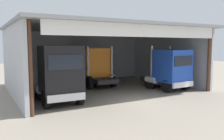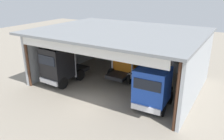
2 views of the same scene
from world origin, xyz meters
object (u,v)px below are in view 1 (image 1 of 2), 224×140
(truck_blue_yard_outside, at_px, (170,69))
(tool_cart, at_px, (108,76))
(truck_orange_center_right_bay, at_px, (95,66))
(truck_black_right_bay, at_px, (59,74))
(oil_drum, at_px, (98,76))

(truck_blue_yard_outside, xyz_separation_m, tool_cart, (-1.94, 7.27, -1.31))
(truck_orange_center_right_bay, xyz_separation_m, truck_blue_yard_outside, (4.64, -4.89, -0.08))
(truck_black_right_bay, distance_m, truck_blue_yard_outside, 9.54)
(truck_blue_yard_outside, bearing_deg, truck_black_right_bay, -2.18)
(truck_black_right_bay, xyz_separation_m, oil_drum, (6.63, 7.96, -1.51))
(tool_cart, bearing_deg, truck_blue_yard_outside, -75.03)
(truck_black_right_bay, height_order, tool_cart, truck_black_right_bay)
(oil_drum, xyz_separation_m, tool_cart, (0.96, -0.62, 0.05))
(truck_black_right_bay, xyz_separation_m, truck_orange_center_right_bay, (4.89, 4.95, -0.08))
(truck_black_right_bay, relative_size, truck_blue_yard_outside, 1.16)
(oil_drum, bearing_deg, tool_cart, -32.91)
(truck_black_right_bay, relative_size, oil_drum, 5.78)
(truck_orange_center_right_bay, bearing_deg, tool_cart, 43.21)
(truck_black_right_bay, relative_size, tool_cart, 5.19)
(oil_drum, bearing_deg, truck_black_right_bay, -129.78)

